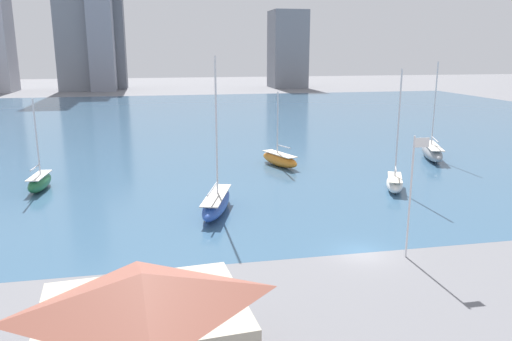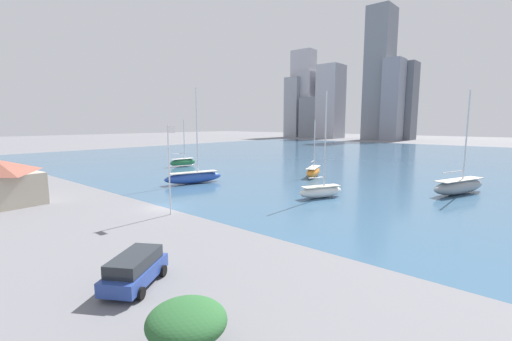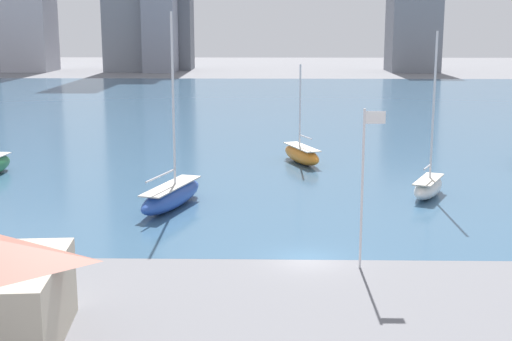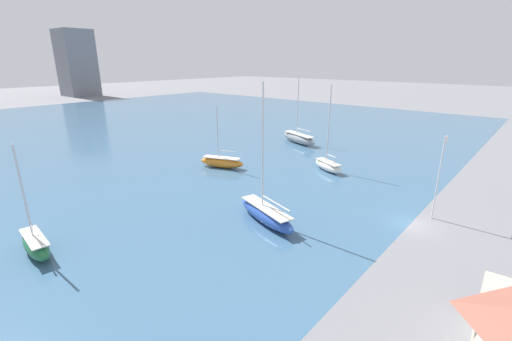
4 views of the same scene
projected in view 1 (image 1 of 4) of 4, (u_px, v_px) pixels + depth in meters
name	position (u px, v px, depth m)	size (l,w,h in m)	color
ground_plane	(362.00, 253.00, 38.32)	(500.00, 500.00, 0.00)	slate
harbor_water	(230.00, 124.00, 105.02)	(180.00, 140.00, 0.00)	#385B7A
boat_shed	(144.00, 325.00, 23.38)	(9.91, 8.03, 5.29)	#B2A893
flag_pole	(411.00, 192.00, 36.46)	(1.24, 0.14, 9.25)	silver
distant_city_skyline	(38.00, 25.00, 183.78)	(149.01, 22.68, 71.08)	#8E939E
sailboat_white	(395.00, 182.00, 55.26)	(4.23, 6.38, 13.26)	white
sailboat_blue	(216.00, 202.00, 47.60)	(4.73, 9.52, 14.70)	#284CA8
sailboat_orange	(280.00, 159.00, 66.68)	(4.41, 7.61, 9.86)	orange
sailboat_green	(40.00, 182.00, 55.27)	(2.29, 6.29, 10.06)	#236B3D
sailboat_gray	(432.00, 151.00, 70.97)	(5.53, 10.41, 13.61)	gray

